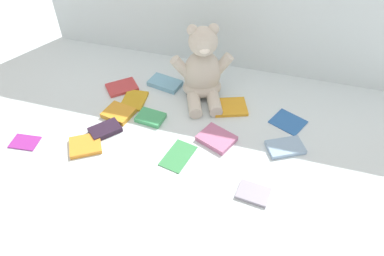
% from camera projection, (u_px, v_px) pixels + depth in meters
% --- Properties ---
extents(ground_plane, '(3.20, 3.20, 0.00)m').
position_uv_depth(ground_plane, '(206.00, 130.00, 1.27)').
color(ground_plane, silver).
extents(teddy_bear, '(0.24, 0.25, 0.29)m').
position_uv_depth(teddy_bear, '(203.00, 71.00, 1.34)').
color(teddy_bear, beige).
rests_on(teddy_bear, ground_plane).
extents(book_case_0, '(0.10, 0.14, 0.01)m').
position_uv_depth(book_case_0, '(178.00, 155.00, 1.18)').
color(book_case_0, '#3E9151').
rests_on(book_case_0, ground_plane).
extents(book_case_1, '(0.14, 0.14, 0.01)m').
position_uv_depth(book_case_1, '(122.00, 87.00, 1.44)').
color(book_case_1, '#BD383B').
rests_on(book_case_1, ground_plane).
extents(book_case_2, '(0.14, 0.12, 0.02)m').
position_uv_depth(book_case_2, '(285.00, 147.00, 1.20)').
color(book_case_2, '#89AACA').
rests_on(book_case_2, ground_plane).
extents(book_case_3, '(0.12, 0.11, 0.02)m').
position_uv_depth(book_case_3, '(119.00, 113.00, 1.32)').
color(book_case_3, orange).
rests_on(book_case_3, ground_plane).
extents(book_case_4, '(0.12, 0.12, 0.02)m').
position_uv_depth(book_case_4, '(105.00, 130.00, 1.26)').
color(book_case_4, '#28192C').
rests_on(book_case_4, ground_plane).
extents(book_case_5, '(0.14, 0.13, 0.01)m').
position_uv_depth(book_case_5, '(288.00, 121.00, 1.29)').
color(book_case_5, '#2A61AC').
rests_on(book_case_5, ground_plane).
extents(book_case_6, '(0.09, 0.12, 0.01)m').
position_uv_depth(book_case_6, '(134.00, 100.00, 1.38)').
color(book_case_6, gold).
rests_on(book_case_6, ground_plane).
extents(book_case_7, '(0.14, 0.13, 0.01)m').
position_uv_depth(book_case_7, '(85.00, 145.00, 1.21)').
color(book_case_7, orange).
rests_on(book_case_7, ground_plane).
extents(book_case_8, '(0.10, 0.08, 0.01)m').
position_uv_depth(book_case_8, '(25.00, 142.00, 1.22)').
color(book_case_8, '#992C92').
rests_on(book_case_8, ground_plane).
extents(book_case_9, '(0.10, 0.08, 0.01)m').
position_uv_depth(book_case_9, '(253.00, 193.00, 1.07)').
color(book_case_9, '#908B9C').
rests_on(book_case_9, ground_plane).
extents(book_case_10, '(0.14, 0.10, 0.02)m').
position_uv_depth(book_case_10, '(165.00, 83.00, 1.45)').
color(book_case_10, '#70ACCC').
rests_on(book_case_10, ground_plane).
extents(book_case_11, '(0.14, 0.13, 0.02)m').
position_uv_depth(book_case_11, '(217.00, 138.00, 1.23)').
color(book_case_11, '#B8658E').
rests_on(book_case_11, ground_plane).
extents(book_case_12, '(0.10, 0.08, 0.02)m').
position_uv_depth(book_case_12, '(150.00, 118.00, 1.30)').
color(book_case_12, '#40A463').
rests_on(book_case_12, ground_plane).
extents(book_case_13, '(0.15, 0.14, 0.01)m').
position_uv_depth(book_case_13, '(230.00, 107.00, 1.35)').
color(book_case_13, orange).
rests_on(book_case_13, ground_plane).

